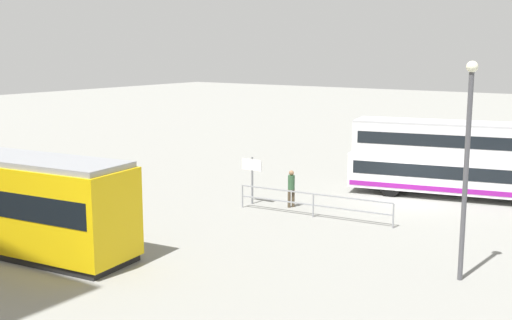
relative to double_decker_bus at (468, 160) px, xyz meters
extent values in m
plane|color=gray|center=(2.19, 2.36, -1.93)|extent=(160.00, 160.00, 0.00)
cube|color=white|center=(-0.01, 0.00, -0.71)|extent=(11.74, 4.96, 1.74)
cube|color=white|center=(-0.01, 0.00, 0.95)|extent=(11.39, 4.78, 1.57)
cube|color=black|center=(-0.01, 0.00, -0.50)|extent=(11.19, 4.86, 0.64)
cube|color=black|center=(-0.01, 0.00, 1.03)|extent=(10.83, 4.69, 0.60)
cube|color=#8C198C|center=(-0.01, 0.00, -1.33)|extent=(11.53, 4.95, 0.24)
cube|color=#B2B2B7|center=(-0.01, 0.00, 1.78)|extent=(11.39, 4.78, 0.10)
cylinder|color=black|center=(3.46, 0.78, -1.43)|extent=(1.51, 2.62, 1.00)
cylinder|color=#4C3F2D|center=(6.13, 6.47, -1.50)|extent=(0.14, 0.14, 0.86)
cylinder|color=#4C3F2D|center=(6.23, 6.66, -1.50)|extent=(0.14, 0.14, 0.86)
cylinder|color=#335938|center=(6.18, 6.56, -0.74)|extent=(0.43, 0.43, 0.66)
sphere|color=#8C6647|center=(6.18, 6.56, -0.29)|extent=(0.23, 0.23, 0.23)
cube|color=gray|center=(4.45, 7.54, -0.88)|extent=(7.18, 0.77, 0.06)
cube|color=gray|center=(4.45, 7.54, -1.38)|extent=(7.18, 0.77, 0.06)
cylinder|color=gray|center=(0.86, 7.18, -1.41)|extent=(0.07, 0.07, 1.05)
cylinder|color=gray|center=(4.45, 7.54, -1.41)|extent=(0.07, 0.07, 1.05)
cylinder|color=gray|center=(8.03, 7.89, -1.41)|extent=(0.07, 0.07, 1.05)
cylinder|color=slate|center=(8.07, 7.04, -0.80)|extent=(0.10, 0.10, 2.27)
cube|color=white|center=(8.07, 7.08, -0.03)|extent=(1.12, 0.07, 0.53)
cylinder|color=#4C4C51|center=(-3.24, 11.56, 1.39)|extent=(0.16, 0.16, 6.64)
sphere|color=#F2EFCC|center=(-3.24, 11.56, 4.86)|extent=(0.36, 0.36, 0.36)
camera|label=1|loc=(-8.87, 31.30, 5.42)|focal=44.55mm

